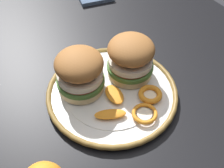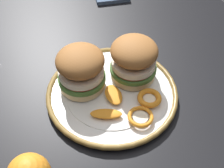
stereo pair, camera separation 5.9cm
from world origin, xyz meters
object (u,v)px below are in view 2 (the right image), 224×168
Objects in this scene: dining_table at (119,103)px; dinner_plate at (112,93)px; sandwich_half_right at (134,59)px; sandwich_half_left at (81,69)px.

dinner_plate is at bearing -43.16° from dining_table.
sandwich_half_right reaches higher than dining_table.
sandwich_half_left is (-0.05, -0.05, 0.06)m from dinner_plate.
dining_table is 0.18m from sandwich_half_right.
dining_table is at bearing 90.90° from sandwich_half_left.
dining_table is 9.90× the size of sandwich_half_left.
dining_table is 0.20m from sandwich_half_left.
dinner_plate is at bearing 47.99° from sandwich_half_left.
sandwich_half_left is at bearing -132.01° from dinner_plate.
dining_table is at bearing 136.84° from dinner_plate.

